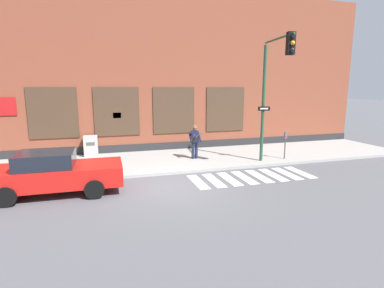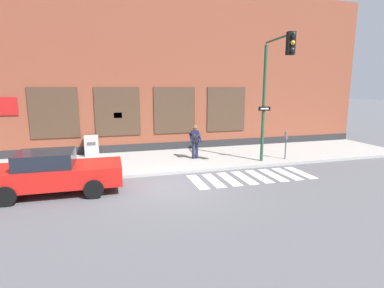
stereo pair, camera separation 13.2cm
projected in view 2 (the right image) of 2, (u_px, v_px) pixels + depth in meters
ground_plane at (171, 187)px, 11.41m from camera, size 160.00×160.00×0.00m
sidewalk at (155, 161)px, 15.13m from camera, size 28.00×4.77×0.13m
building_backdrop at (141, 73)px, 18.43m from camera, size 28.00×4.06×9.20m
crosswalk at (251, 177)px, 12.63m from camera, size 5.20×1.90×0.01m
red_car at (53, 172)px, 10.56m from camera, size 4.63×2.05×1.53m
busker at (195, 140)px, 15.22m from camera, size 0.71×0.56×1.70m
traffic_light at (273, 81)px, 13.33m from camera, size 0.71×2.68×5.74m
parking_meter at (286, 141)px, 15.14m from camera, size 0.13×0.11×1.44m
utility_box at (92, 146)px, 16.01m from camera, size 0.72×0.61×1.08m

